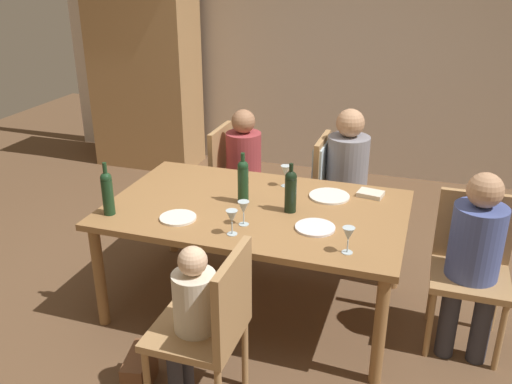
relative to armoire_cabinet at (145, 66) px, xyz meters
The scene contains 24 objects.
ground_plane 3.28m from the armoire_cabinet, 48.85° to the right, with size 10.00×10.00×0.00m, color brown.
rear_room_partition 2.10m from the armoire_cabinet, 12.48° to the left, with size 6.40×0.12×2.70m, color beige.
armoire_cabinet is the anchor object (origin of this frame).
dining_table 3.12m from the armoire_cabinet, 48.85° to the right, with size 1.87×1.15×0.73m.
chair_far_left 2.13m from the armoire_cabinet, 41.91° to the right, with size 0.44×0.44×0.92m.
chair_far_right 2.75m from the armoire_cabinet, 30.46° to the right, with size 0.46×0.44×0.92m.
chair_right_end 4.07m from the armoire_cabinet, 33.79° to the right, with size 0.44×0.44×0.92m.
chair_near 3.95m from the armoire_cabinet, 57.15° to the right, with size 0.44×0.44×0.92m.
person_woman_host 2.19m from the armoire_cabinet, 39.89° to the right, with size 0.33×0.28×1.08m.
person_man_bearded 2.87m from the armoire_cabinet, 28.92° to the right, with size 0.36×0.32×1.16m.
person_man_guest 4.12m from the armoire_cabinet, 35.11° to the right, with size 0.30×0.34×1.11m.
person_child_small 3.89m from the armoire_cabinet, 58.54° to the right, with size 0.25×0.22×0.94m.
wine_bottle_tall_green 3.01m from the armoire_cabinet, 49.81° to the right, with size 0.07×0.07×0.34m.
wine_bottle_dark_red 3.25m from the armoire_cabinet, 45.86° to the right, with size 0.07×0.07×0.31m.
wine_bottle_short_olive 2.98m from the armoire_cabinet, 65.87° to the right, with size 0.07×0.07×0.33m.
wine_glass_near_left 2.89m from the armoire_cabinet, 42.50° to the right, with size 0.07×0.07×0.15m.
wine_glass_centre 3.31m from the armoire_cabinet, 51.74° to the right, with size 0.07×0.07×0.15m.
wine_glass_near_right 3.84m from the armoire_cabinet, 45.59° to the right, with size 0.07×0.07×0.15m.
wine_glass_far 3.41m from the armoire_cabinet, 53.45° to the right, with size 0.07×0.07×0.15m.
dinner_plate_host 3.20m from the armoire_cabinet, 39.78° to the right, with size 0.26×0.26×0.01m, color white.
dinner_plate_guest_left 3.13m from the armoire_cabinet, 58.15° to the right, with size 0.22×0.22×0.01m, color white.
dinner_plate_guest_right 3.53m from the armoire_cabinet, 45.65° to the right, with size 0.23×0.23×0.01m, color white.
folded_napkin 3.34m from the armoire_cabinet, 35.57° to the right, with size 0.16×0.12×0.03m, color beige.
handbag 3.82m from the armoire_cabinet, 62.86° to the right, with size 0.28×0.12×0.22m, color brown.
Camera 1 is at (0.99, -3.01, 2.18)m, focal length 38.76 mm.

